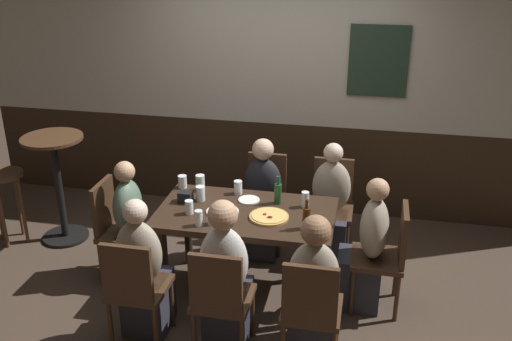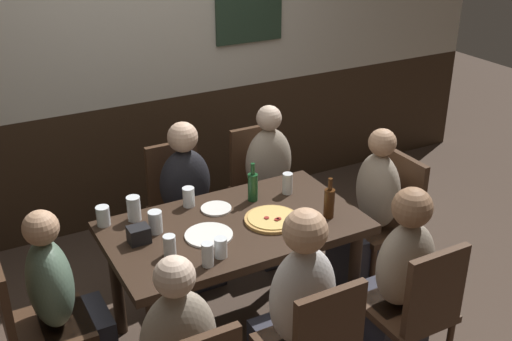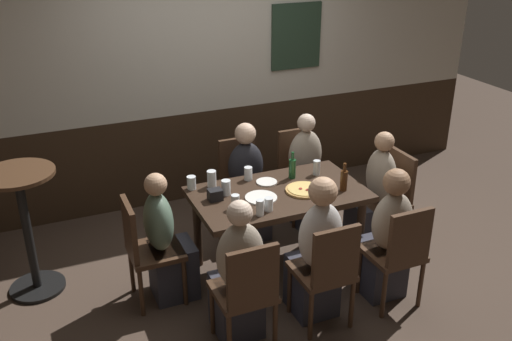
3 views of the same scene
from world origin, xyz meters
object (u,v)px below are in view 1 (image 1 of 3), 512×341
highball_clear (238,188)px  chair_right_far (331,201)px  chair_mid_far (265,196)px  tumbler_short (305,200)px  beer_glass_half (199,219)px  chair_mid_near (220,297)px  condiment_caddy (185,197)px  person_left_near (144,277)px  chair_head_east (387,253)px  dining_table (246,222)px  beer_bottle_brown (306,217)px  person_mid_near (226,284)px  pint_glass_stout (200,184)px  chair_right_near (311,308)px  side_bar_table (58,180)px  bar_stool (6,188)px  plate_white_small (249,200)px  tumbler_water (189,208)px  person_right_near (313,296)px  pint_glass_amber (212,219)px  beer_bottle_green (278,193)px  person_head_west (136,232)px  person_right_far (330,213)px  chair_head_west (117,225)px  pizza (269,216)px  person_mid_far (262,207)px  plate_white_large (223,212)px  pint_glass_pale (200,194)px  chair_left_near (135,286)px  beer_glass_tall (183,182)px  person_head_east (366,254)px

highball_clear → chair_right_far: bearing=33.9°
chair_mid_far → tumbler_short: chair_mid_far is taller
beer_glass_half → tumbler_short: bearing=32.5°
chair_mid_near → condiment_caddy: (-0.52, 0.89, 0.29)m
person_left_near → chair_head_east: bearing=20.6°
dining_table → beer_bottle_brown: (0.50, -0.19, 0.19)m
person_mid_near → pint_glass_stout: 1.11m
beer_glass_half → highball_clear: beer_glass_half is taller
chair_right_near → side_bar_table: size_ratio=0.84×
bar_stool → plate_white_small: bearing=-4.0°
tumbler_water → person_right_near: bearing=-26.8°
pint_glass_amber → beer_bottle_green: (0.43, 0.46, 0.04)m
chair_mid_far → person_mid_near: bearing=-90.0°
chair_head_east → pint_glass_stout: bearing=169.0°
chair_right_near → person_left_near: person_left_near is taller
person_head_west → beer_glass_half: bearing=-24.6°
chair_mid_near → person_right_far: (0.62, 1.47, -0.04)m
chair_head_west → pizza: bearing=-3.1°
person_mid_far → person_left_near: person_left_near is taller
chair_mid_far → side_bar_table: 1.96m
chair_mid_far → pint_glass_stout: bearing=-132.4°
person_right_near → beer_bottle_brown: bearing=104.2°
beer_glass_half → condiment_caddy: (-0.22, 0.37, -0.01)m
beer_glass_half → tumbler_water: 0.22m
person_head_west → bar_stool: bearing=165.8°
plate_white_large → pint_glass_amber: bearing=-97.8°
tumbler_short → beer_bottle_green: bearing=174.6°
tumbler_short → bar_stool: 2.84m
chair_mid_near → pint_glass_pale: size_ratio=7.08×
person_mid_near → pint_glass_pale: 0.93m
chair_mid_far → tumbler_short: (0.45, -0.64, 0.30)m
person_mid_near → beer_bottle_green: size_ratio=4.90×
chair_left_near → person_right_far: (1.24, 1.47, -0.04)m
beer_glass_tall → chair_right_far: bearing=21.2°
chair_mid_near → chair_right_far: bearing=69.3°
chair_mid_near → person_head_east: 1.26m
plate_white_small → side_bar_table: side_bar_table is taller
tumbler_water → side_bar_table: 1.64m
chair_head_east → pint_glass_pale: size_ratio=7.08×
person_left_near → person_head_east: bearing=22.6°
chair_mid_near → beer_bottle_green: (0.22, 1.02, 0.34)m
person_head_west → tumbler_water: (0.53, -0.13, 0.34)m
chair_mid_far → beer_glass_tall: size_ratio=7.97×
chair_mid_near → person_mid_near: size_ratio=0.75×
highball_clear → beer_bottle_green: size_ratio=0.48×
chair_mid_far → beer_bottle_green: beer_bottle_green is taller
pizza → beer_glass_half: 0.55m
person_right_far → pint_glass_stout: bearing=-162.3°
chair_mid_far → person_head_east: person_head_east is taller
person_right_far → condiment_caddy: (-1.14, -0.59, 0.33)m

